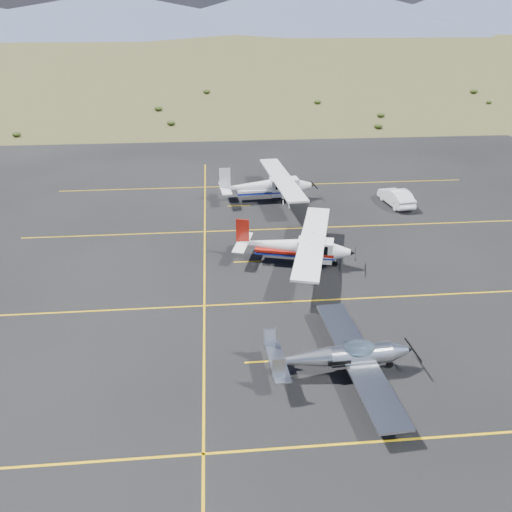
# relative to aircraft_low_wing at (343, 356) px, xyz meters

# --- Properties ---
(ground) EXTENTS (1600.00, 1600.00, 0.00)m
(ground) POSITION_rel_aircraft_low_wing_xyz_m (-0.64, 4.65, -1.00)
(ground) COLOR #383D1C
(ground) RESTS_ON ground
(apron) EXTENTS (72.00, 72.00, 0.02)m
(apron) POSITION_rel_aircraft_low_wing_xyz_m (-0.64, 11.65, -1.00)
(apron) COLOR black
(apron) RESTS_ON ground
(aircraft_low_wing) EXTENTS (6.89, 9.59, 2.08)m
(aircraft_low_wing) POSITION_rel_aircraft_low_wing_xyz_m (0.00, 0.00, 0.00)
(aircraft_low_wing) COLOR silver
(aircraft_low_wing) RESTS_ON apron
(aircraft_cessna) EXTENTS (7.83, 11.74, 2.98)m
(aircraft_cessna) POSITION_rel_aircraft_low_wing_xyz_m (-0.47, 11.63, 0.33)
(aircraft_cessna) COLOR white
(aircraft_cessna) RESTS_ON apron
(aircraft_plain) EXTENTS (7.64, 12.72, 3.21)m
(aircraft_plain) POSITION_rel_aircraft_low_wing_xyz_m (-0.89, 24.37, 0.43)
(aircraft_plain) COLOR silver
(aircraft_plain) RESTS_ON apron
(sedan) EXTENTS (2.13, 4.68, 1.49)m
(sedan) POSITION_rel_aircraft_low_wing_xyz_m (10.36, 22.17, -0.24)
(sedan) COLOR white
(sedan) RESTS_ON apron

